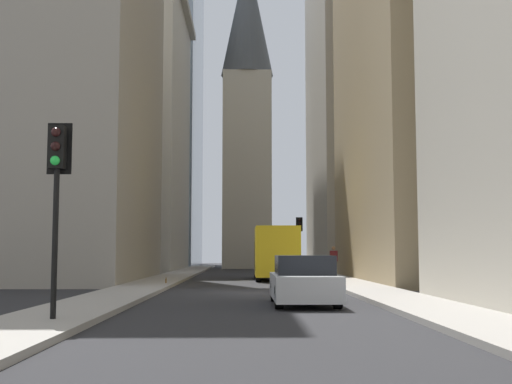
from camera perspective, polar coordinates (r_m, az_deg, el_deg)
ground_plane at (r=24.97m, az=-0.31°, el=-8.68°), size 135.00×135.00×0.00m
sidewalk_right at (r=25.32m, az=-10.66°, el=-8.38°), size 90.00×2.20×0.14m
sidewalk_left at (r=25.42m, az=9.99°, el=-8.38°), size 90.00×2.20×0.14m
building_left_far at (r=57.85m, az=10.04°, el=9.80°), size 15.79×10.50×32.83m
building_left_midfar at (r=37.88m, az=16.19°, el=13.00°), size 16.96×10.50×26.42m
building_right_far at (r=57.11m, az=-11.42°, el=5.83°), size 15.71×10.50×24.68m
glass_tower_distant at (r=80.78m, az=-10.08°, el=15.93°), size 17.26×14.00×61.09m
church_spire at (r=64.21m, az=-0.78°, el=7.98°), size 5.02×5.02×30.90m
delivery_truck at (r=36.16m, az=1.70°, el=-5.29°), size 6.46×2.25×2.84m
sedan_silver at (r=19.11m, az=4.14°, el=-7.73°), size 4.30×1.78×1.42m
traffic_light_foreground at (r=14.46m, az=-16.82°, el=1.59°), size 0.43×0.52×4.11m
traffic_light_midblock at (r=51.85m, az=3.78°, el=-3.38°), size 0.43×0.52×4.11m
pedestrian at (r=38.83m, az=6.72°, el=-5.82°), size 0.26×0.44×1.72m
discarded_bottle at (r=29.84m, az=-7.78°, el=-7.59°), size 0.07×0.07×0.27m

